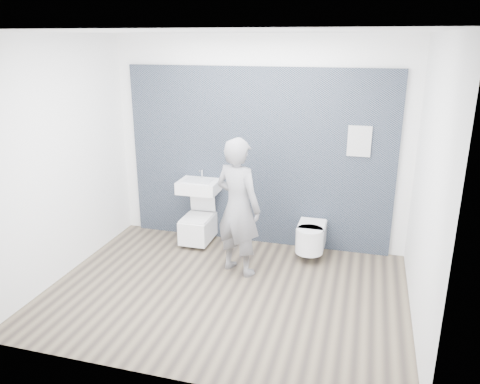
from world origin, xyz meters
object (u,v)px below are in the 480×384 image
(toilet_rounded, at_px, (311,237))
(visitor, at_px, (238,207))
(washbasin, at_px, (199,186))
(toilet_square, at_px, (198,227))

(toilet_rounded, height_order, visitor, visitor)
(visitor, bearing_deg, toilet_rounded, -119.96)
(washbasin, height_order, visitor, visitor)
(toilet_square, distance_m, toilet_rounded, 1.57)
(toilet_square, relative_size, visitor, 0.45)
(visitor, bearing_deg, washbasin, -21.06)
(toilet_square, bearing_deg, visitor, -40.48)
(toilet_rounded, bearing_deg, toilet_square, 178.81)
(toilet_square, distance_m, visitor, 1.17)
(toilet_square, bearing_deg, toilet_rounded, -1.19)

